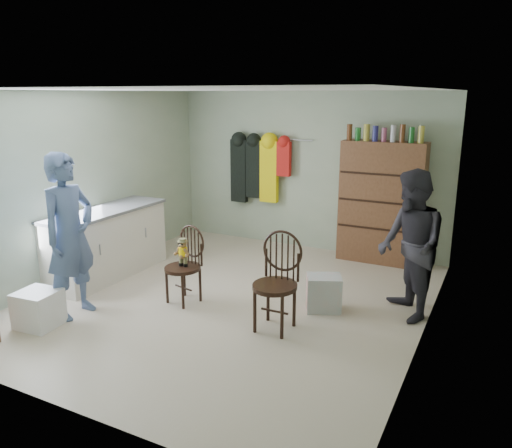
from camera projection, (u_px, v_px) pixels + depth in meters
The scene contains 11 objects.
ground_plane at pixel (231, 300), 6.13m from camera, with size 5.00×5.00×0.00m, color beige.
room_walls at pixel (250, 167), 6.18m from camera, with size 5.00×5.00×5.00m.
counter at pixel (107, 242), 6.86m from camera, with size 0.64×1.86×0.94m.
plastic_tub at pixel (38, 309), 5.40m from camera, with size 0.42×0.40×0.40m, color white.
chair_front at pixel (185, 260), 5.97m from camera, with size 0.49×0.49×0.94m.
chair_far at pixel (277, 278), 5.28m from camera, with size 0.47×0.47×1.06m.
striped_bag at pixel (324, 293), 5.80m from camera, with size 0.39×0.31×0.42m, color #E58072.
person_left at pixel (70, 236), 5.52m from camera, with size 0.68×0.44×1.86m, color #4E628F.
person_right at pixel (411, 246), 5.47m from camera, with size 0.82×0.64×1.68m, color #2D2B33.
dresser at pixel (381, 202), 7.33m from camera, with size 1.20×0.39×2.05m.
coat_rack at pixel (258, 169), 8.22m from camera, with size 1.42×0.12×1.09m.
Camera 1 is at (2.86, -4.93, 2.46)m, focal length 35.00 mm.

